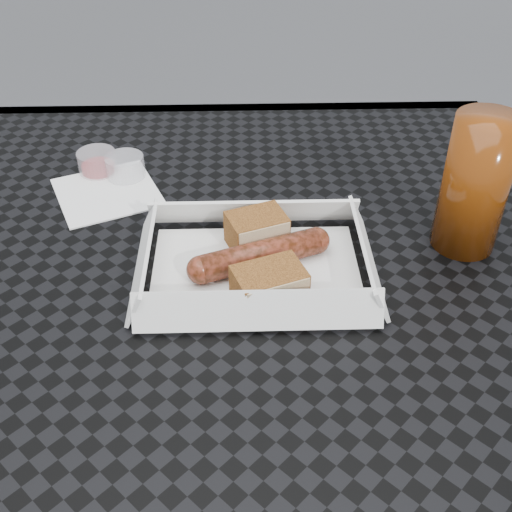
% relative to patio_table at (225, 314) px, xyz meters
% --- Properties ---
extents(patio_table, '(0.80, 0.80, 0.74)m').
position_rel_patio_table_xyz_m(patio_table, '(0.00, 0.00, 0.00)').
color(patio_table, black).
rests_on(patio_table, ground).
extents(food_tray, '(0.22, 0.15, 0.00)m').
position_rel_patio_table_xyz_m(food_tray, '(0.04, -0.02, 0.08)').
color(food_tray, white).
rests_on(food_tray, patio_table).
extents(bratwurst, '(0.15, 0.08, 0.03)m').
position_rel_patio_table_xyz_m(bratwurst, '(0.04, -0.01, 0.09)').
color(bratwurst, maroon).
rests_on(bratwurst, food_tray).
extents(bread_near, '(0.07, 0.06, 0.04)m').
position_rel_patio_table_xyz_m(bread_near, '(0.04, 0.03, 0.10)').
color(bread_near, brown).
rests_on(bread_near, food_tray).
extents(bread_far, '(0.08, 0.07, 0.04)m').
position_rel_patio_table_xyz_m(bread_far, '(0.05, -0.06, 0.10)').
color(bread_far, brown).
rests_on(bread_far, food_tray).
extents(veg_garnish, '(0.03, 0.03, 0.00)m').
position_rel_patio_table_xyz_m(veg_garnish, '(0.09, -0.07, 0.08)').
color(veg_garnish, '#F73B0A').
rests_on(veg_garnish, food_tray).
extents(napkin, '(0.16, 0.16, 0.00)m').
position_rel_patio_table_xyz_m(napkin, '(-0.15, 0.15, 0.08)').
color(napkin, white).
rests_on(napkin, patio_table).
extents(condiment_cup_sauce, '(0.05, 0.05, 0.03)m').
position_rel_patio_table_xyz_m(condiment_cup_sauce, '(-0.17, 0.20, 0.09)').
color(condiment_cup_sauce, maroon).
rests_on(condiment_cup_sauce, patio_table).
extents(condiment_cup_empty, '(0.05, 0.05, 0.03)m').
position_rel_patio_table_xyz_m(condiment_cup_empty, '(-0.13, 0.18, 0.09)').
color(condiment_cup_empty, silver).
rests_on(condiment_cup_empty, patio_table).
extents(drink_glass, '(0.07, 0.07, 0.15)m').
position_rel_patio_table_xyz_m(drink_glass, '(0.27, 0.03, 0.15)').
color(drink_glass, '#5E2708').
rests_on(drink_glass, patio_table).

